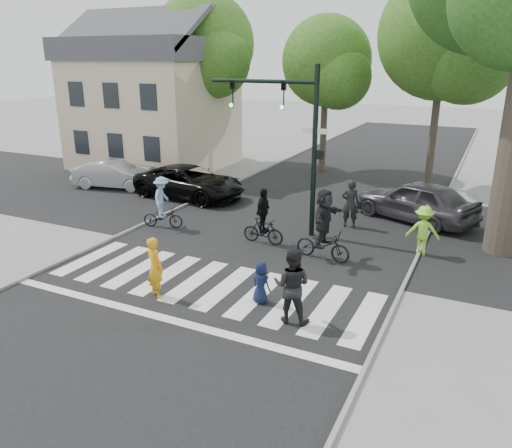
{
  "coord_description": "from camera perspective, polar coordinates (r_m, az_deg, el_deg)",
  "views": [
    {
      "loc": [
        6.89,
        -10.15,
        6.22
      ],
      "look_at": [
        0.5,
        3.0,
        1.3
      ],
      "focal_mm": 35.0,
      "sensor_mm": 36.0,
      "label": 1
    }
  ],
  "objects": [
    {
      "name": "bystander_dark",
      "position": [
        19.25,
        10.72,
        2.31
      ],
      "size": [
        0.76,
        0.6,
        1.85
      ],
      "primitive_type": "imported",
      "rotation": [
        0.0,
        0.0,
        3.39
      ],
      "color": "black",
      "rests_on": "ground"
    },
    {
      "name": "bg_tree_2",
      "position": [
        28.13,
        8.41,
        17.52
      ],
      "size": [
        5.04,
        4.8,
        8.4
      ],
      "color": "brown",
      "rests_on": "ground"
    },
    {
      "name": "bg_tree_1",
      "position": [
        30.0,
        -5.73,
        19.34
      ],
      "size": [
        6.09,
        5.8,
        9.8
      ],
      "color": "brown",
      "rests_on": "ground"
    },
    {
      "name": "curb_left",
      "position": [
        20.25,
        -11.74,
        0.46
      ],
      "size": [
        0.1,
        70.0,
        0.1
      ],
      "primitive_type": "cube",
      "color": "gray",
      "rests_on": "ground"
    },
    {
      "name": "house",
      "position": [
        30.43,
        -11.69,
        13.67
      ],
      "size": [
        8.4,
        8.1,
        8.82
      ],
      "color": "beige",
      "rests_on": "ground"
    },
    {
      "name": "cyclist_mid",
      "position": [
        17.25,
        0.82,
        0.32
      ],
      "size": [
        1.51,
        0.92,
        1.97
      ],
      "color": "black",
      "rests_on": "ground"
    },
    {
      "name": "road_stem",
      "position": [
        17.76,
        1.37,
        -1.88
      ],
      "size": [
        10.0,
        70.0,
        0.01
      ],
      "primitive_type": "cube",
      "color": "black",
      "rests_on": "ground"
    },
    {
      "name": "car_grey",
      "position": [
        20.67,
        17.82,
        2.56
      ],
      "size": [
        5.21,
        3.64,
        1.65
      ],
      "primitive_type": "imported",
      "rotation": [
        0.0,
        0.0,
        -1.96
      ],
      "color": "#38373C",
      "rests_on": "ground"
    },
    {
      "name": "cyclist_left",
      "position": [
        19.22,
        -10.66,
        2.06
      ],
      "size": [
        1.64,
        1.13,
        1.97
      ],
      "color": "black",
      "rests_on": "ground"
    },
    {
      "name": "pedestrian_child",
      "position": [
        13.19,
        0.56,
        -6.72
      ],
      "size": [
        0.65,
        0.51,
        1.15
      ],
      "primitive_type": "imported",
      "rotation": [
        0.0,
        0.0,
        2.85
      ],
      "color": "#101735",
      "rests_on": "ground"
    },
    {
      "name": "car_suv",
      "position": [
        23.21,
        -7.57,
        4.76
      ],
      "size": [
        5.43,
        2.81,
        1.46
      ],
      "primitive_type": "imported",
      "rotation": [
        0.0,
        0.0,
        1.5
      ],
      "color": "black",
      "rests_on": "ground"
    },
    {
      "name": "pedestrian_adult",
      "position": [
        12.17,
        4.13,
        -7.02
      ],
      "size": [
        1.03,
        0.85,
        1.93
      ],
      "primitive_type": "imported",
      "rotation": [
        0.0,
        0.0,
        3.27
      ],
      "color": "black",
      "rests_on": "ground"
    },
    {
      "name": "bg_tree_0",
      "position": [
        33.3,
        -13.0,
        18.03
      ],
      "size": [
        5.46,
        5.2,
        8.97
      ],
      "color": "brown",
      "rests_on": "ground"
    },
    {
      "name": "road_cross",
      "position": [
        20.38,
        4.88,
        0.78
      ],
      "size": [
        70.0,
        10.0,
        0.01
      ],
      "primitive_type": "cube",
      "color": "black",
      "rests_on": "ground"
    },
    {
      "name": "car_silver",
      "position": [
        25.76,
        -15.87,
        5.47
      ],
      "size": [
        4.35,
        2.31,
        1.36
      ],
      "primitive_type": "imported",
      "rotation": [
        0.0,
        0.0,
        1.79
      ],
      "color": "#B2B2B8",
      "rests_on": "ground"
    },
    {
      "name": "cyclist_right",
      "position": [
        15.95,
        7.75,
        -0.52
      ],
      "size": [
        1.9,
        1.76,
        2.33
      ],
      "color": "black",
      "rests_on": "ground"
    },
    {
      "name": "pedestrian_woman",
      "position": [
        13.69,
        -11.47,
        -4.87
      ],
      "size": [
        0.73,
        0.62,
        1.71
      ],
      "primitive_type": "imported",
      "rotation": [
        0.0,
        0.0,
        2.74
      ],
      "color": "#F9A21A",
      "rests_on": "ground"
    },
    {
      "name": "crosswalk",
      "position": [
        14.24,
        -5.98,
        -7.37
      ],
      "size": [
        10.0,
        3.85,
        0.01
      ],
      "color": "silver",
      "rests_on": "ground"
    },
    {
      "name": "bg_tree_3",
      "position": [
        25.56,
        21.32,
        19.04
      ],
      "size": [
        6.3,
        6.0,
        10.2
      ],
      "color": "brown",
      "rests_on": "ground"
    },
    {
      "name": "bystander_hivis",
      "position": [
        17.15,
        18.54,
        -0.72
      ],
      "size": [
        1.14,
        0.75,
        1.66
      ],
      "primitive_type": "imported",
      "rotation": [
        0.0,
        0.0,
        3.28
      ],
      "color": "#98EC35",
      "rests_on": "ground"
    },
    {
      "name": "curb_right",
      "position": [
        16.46,
        17.62,
        -4.34
      ],
      "size": [
        0.1,
        70.0,
        0.1
      ],
      "primitive_type": "cube",
      "color": "gray",
      "rests_on": "ground"
    },
    {
      "name": "ground",
      "position": [
        13.75,
        -7.44,
        -8.46
      ],
      "size": [
        120.0,
        120.0,
        0.0
      ],
      "primitive_type": "plane",
      "color": "gray",
      "rests_on": "ground"
    },
    {
      "name": "traffic_signal",
      "position": [
        17.75,
        4.17,
        11.05
      ],
      "size": [
        4.45,
        0.29,
        6.0
      ],
      "color": "black",
      "rests_on": "ground"
    }
  ]
}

